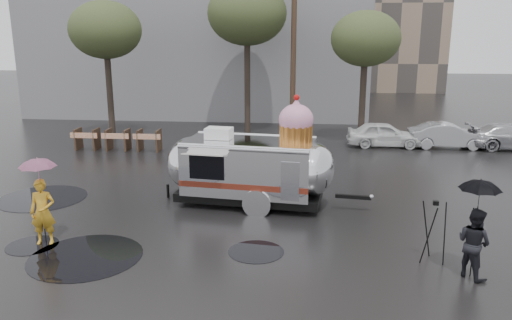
# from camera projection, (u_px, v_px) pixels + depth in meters

# --- Properties ---
(ground) EXTENTS (120.00, 120.00, 0.00)m
(ground) POSITION_uv_depth(u_px,v_px,m) (184.00, 238.00, 13.36)
(ground) COLOR black
(ground) RESTS_ON ground
(puddles) EXTENTS (9.65, 7.02, 0.01)m
(puddles) POSITION_uv_depth(u_px,v_px,m) (76.00, 226.00, 14.19)
(puddles) COLOR black
(puddles) RESTS_ON ground
(grey_building) EXTENTS (22.00, 12.00, 13.00)m
(grey_building) POSITION_uv_depth(u_px,v_px,m) (205.00, 17.00, 35.30)
(grey_building) COLOR slate
(grey_building) RESTS_ON ground
(utility_pole) EXTENTS (1.60, 0.28, 9.00)m
(utility_pole) POSITION_uv_depth(u_px,v_px,m) (293.00, 48.00, 25.50)
(utility_pole) COLOR #473323
(utility_pole) RESTS_ON ground
(tree_left) EXTENTS (3.64, 3.64, 6.95)m
(tree_left) POSITION_uv_depth(u_px,v_px,m) (105.00, 31.00, 25.22)
(tree_left) COLOR #382D26
(tree_left) RESTS_ON ground
(tree_mid) EXTENTS (4.20, 4.20, 8.03)m
(tree_mid) POSITION_uv_depth(u_px,v_px,m) (247.00, 14.00, 26.28)
(tree_mid) COLOR #382D26
(tree_mid) RESTS_ON ground
(tree_right) EXTENTS (3.36, 3.36, 6.42)m
(tree_right) POSITION_uv_depth(u_px,v_px,m) (366.00, 40.00, 24.10)
(tree_right) COLOR #382D26
(tree_right) RESTS_ON ground
(barricade_row) EXTENTS (4.30, 0.80, 1.00)m
(barricade_row) POSITION_uv_depth(u_px,v_px,m) (118.00, 139.00, 23.37)
(barricade_row) COLOR #473323
(barricade_row) RESTS_ON ground
(parked_cars) EXTENTS (13.20, 1.90, 1.50)m
(parked_cars) POSITION_uv_depth(u_px,v_px,m) (487.00, 134.00, 23.66)
(parked_cars) COLOR silver
(parked_cars) RESTS_ON ground
(airstream_trailer) EXTENTS (6.71, 2.79, 3.63)m
(airstream_trailer) POSITION_uv_depth(u_px,v_px,m) (252.00, 165.00, 15.79)
(airstream_trailer) COLOR silver
(airstream_trailer) RESTS_ON ground
(person_left) EXTENTS (0.69, 0.52, 1.74)m
(person_left) POSITION_uv_depth(u_px,v_px,m) (43.00, 212.00, 12.85)
(person_left) COLOR gold
(person_left) RESTS_ON ground
(umbrella_pink) EXTENTS (1.13, 1.13, 2.32)m
(umbrella_pink) POSITION_uv_depth(u_px,v_px,m) (38.00, 172.00, 12.59)
(umbrella_pink) COLOR #CA7CA3
(umbrella_pink) RESTS_ON ground
(person_right) EXTENTS (0.81, 0.88, 1.62)m
(person_right) POSITION_uv_depth(u_px,v_px,m) (474.00, 243.00, 11.08)
(person_right) COLOR black
(person_right) RESTS_ON ground
(umbrella_black) EXTENTS (1.10, 1.10, 2.30)m
(umbrella_black) POSITION_uv_depth(u_px,v_px,m) (479.00, 195.00, 10.81)
(umbrella_black) COLOR black
(umbrella_black) RESTS_ON ground
(tripod) EXTENTS (0.59, 0.64, 1.54)m
(tripod) POSITION_uv_depth(u_px,v_px,m) (434.00, 225.00, 11.81)
(tripod) COLOR black
(tripod) RESTS_ON ground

